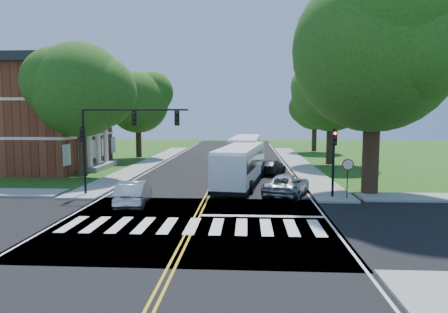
# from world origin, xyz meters

# --- Properties ---
(ground) EXTENTS (140.00, 140.00, 0.00)m
(ground) POSITION_xyz_m (0.00, 0.00, 0.00)
(ground) COLOR #254E13
(ground) RESTS_ON ground
(road) EXTENTS (14.00, 96.00, 0.01)m
(road) POSITION_xyz_m (0.00, 18.00, 0.01)
(road) COLOR black
(road) RESTS_ON ground
(cross_road) EXTENTS (60.00, 12.00, 0.01)m
(cross_road) POSITION_xyz_m (0.00, 0.00, 0.01)
(cross_road) COLOR black
(cross_road) RESTS_ON ground
(center_line) EXTENTS (0.36, 70.00, 0.01)m
(center_line) POSITION_xyz_m (0.00, 22.00, 0.01)
(center_line) COLOR gold
(center_line) RESTS_ON road
(edge_line_w) EXTENTS (0.12, 70.00, 0.01)m
(edge_line_w) POSITION_xyz_m (-6.80, 22.00, 0.01)
(edge_line_w) COLOR silver
(edge_line_w) RESTS_ON road
(edge_line_e) EXTENTS (0.12, 70.00, 0.01)m
(edge_line_e) POSITION_xyz_m (6.80, 22.00, 0.01)
(edge_line_e) COLOR silver
(edge_line_e) RESTS_ON road
(crosswalk) EXTENTS (12.60, 3.00, 0.01)m
(crosswalk) POSITION_xyz_m (0.00, -0.50, 0.02)
(crosswalk) COLOR silver
(crosswalk) RESTS_ON road
(stop_bar) EXTENTS (6.60, 0.40, 0.01)m
(stop_bar) POSITION_xyz_m (3.50, 1.60, 0.02)
(stop_bar) COLOR silver
(stop_bar) RESTS_ON road
(sidewalk_nw) EXTENTS (2.60, 40.00, 0.15)m
(sidewalk_nw) POSITION_xyz_m (-8.30, 25.00, 0.07)
(sidewalk_nw) COLOR gray
(sidewalk_nw) RESTS_ON ground
(sidewalk_ne) EXTENTS (2.60, 40.00, 0.15)m
(sidewalk_ne) POSITION_xyz_m (8.30, 25.00, 0.07)
(sidewalk_ne) COLOR gray
(sidewalk_ne) RESTS_ON ground
(tree_ne_big) EXTENTS (10.80, 10.80, 14.91)m
(tree_ne_big) POSITION_xyz_m (11.00, 8.00, 9.62)
(tree_ne_big) COLOR #341F14
(tree_ne_big) RESTS_ON ground
(tree_west_near) EXTENTS (8.00, 8.00, 11.40)m
(tree_west_near) POSITION_xyz_m (-11.50, 14.00, 7.53)
(tree_west_near) COLOR #341F14
(tree_west_near) RESTS_ON ground
(tree_west_far) EXTENTS (7.60, 7.60, 10.67)m
(tree_west_far) POSITION_xyz_m (-11.00, 30.00, 7.00)
(tree_west_far) COLOR #341F14
(tree_west_far) RESTS_ON ground
(tree_east_mid) EXTENTS (8.40, 8.40, 11.93)m
(tree_east_mid) POSITION_xyz_m (11.50, 24.00, 7.86)
(tree_east_mid) COLOR #341F14
(tree_east_mid) RESTS_ON ground
(tree_east_far) EXTENTS (7.20, 7.20, 10.34)m
(tree_east_far) POSITION_xyz_m (12.50, 40.00, 6.86)
(tree_east_far) COLOR #341F14
(tree_east_far) RESTS_ON ground
(brick_building) EXTENTS (20.00, 13.00, 10.80)m
(brick_building) POSITION_xyz_m (-21.95, 20.00, 5.42)
(brick_building) COLOR maroon
(brick_building) RESTS_ON ground
(signal_nw) EXTENTS (7.15, 0.46, 5.66)m
(signal_nw) POSITION_xyz_m (-5.86, 6.43, 4.38)
(signal_nw) COLOR black
(signal_nw) RESTS_ON ground
(signal_ne) EXTENTS (0.30, 0.46, 4.40)m
(signal_ne) POSITION_xyz_m (8.20, 6.44, 2.96)
(signal_ne) COLOR black
(signal_ne) RESTS_ON ground
(stop_sign) EXTENTS (0.76, 0.08, 2.53)m
(stop_sign) POSITION_xyz_m (9.00, 5.98, 2.03)
(stop_sign) COLOR black
(stop_sign) RESTS_ON ground
(bus_lead) EXTENTS (4.11, 11.83, 3.00)m
(bus_lead) POSITION_xyz_m (2.16, 11.55, 1.59)
(bus_lead) COLOR silver
(bus_lead) RESTS_ON road
(bus_follow) EXTENTS (3.53, 12.49, 3.20)m
(bus_follow) POSITION_xyz_m (2.48, 21.60, 1.70)
(bus_follow) COLOR silver
(bus_follow) RESTS_ON road
(hatchback) EXTENTS (2.04, 4.69, 1.50)m
(hatchback) POSITION_xyz_m (-4.12, 3.86, 0.76)
(hatchback) COLOR #ACADB3
(hatchback) RESTS_ON road
(suv) EXTENTS (3.86, 5.59, 1.42)m
(suv) POSITION_xyz_m (5.34, 7.41, 0.72)
(suv) COLOR #A6A8AD
(suv) RESTS_ON road
(dark_sedan) EXTENTS (3.15, 4.80, 1.29)m
(dark_sedan) POSITION_xyz_m (4.94, 17.34, 0.66)
(dark_sedan) COLOR black
(dark_sedan) RESTS_ON road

